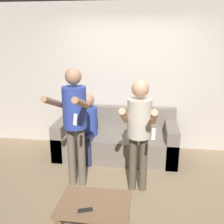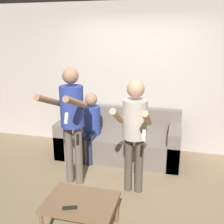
# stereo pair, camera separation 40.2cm
# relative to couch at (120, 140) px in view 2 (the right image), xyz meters

# --- Properties ---
(ground_plane) EXTENTS (14.00, 14.00, 0.00)m
(ground_plane) POSITION_rel_couch_xyz_m (0.19, -1.10, -0.28)
(ground_plane) COLOR #937A5B
(wall_back) EXTENTS (6.40, 0.06, 2.70)m
(wall_back) POSITION_rel_couch_xyz_m (0.19, 0.49, 1.07)
(wall_back) COLOR beige
(wall_back) RESTS_ON ground_plane
(couch) EXTENTS (2.13, 0.92, 0.83)m
(couch) POSITION_rel_couch_xyz_m (0.00, 0.00, 0.00)
(couch) COLOR slate
(couch) RESTS_ON ground_plane
(person_standing_left) EXTENTS (0.45, 0.79, 1.71)m
(person_standing_left) POSITION_rel_couch_xyz_m (-0.44, -1.10, 0.79)
(person_standing_left) COLOR #6B6051
(person_standing_left) RESTS_ON ground_plane
(person_standing_right) EXTENTS (0.44, 0.68, 1.58)m
(person_standing_right) POSITION_rel_couch_xyz_m (0.44, -1.09, 0.70)
(person_standing_right) COLOR brown
(person_standing_right) RESTS_ON ground_plane
(person_seated) EXTENTS (0.31, 0.53, 1.17)m
(person_seated) POSITION_rel_couch_xyz_m (-0.47, -0.22, 0.36)
(person_seated) COLOR #282D47
(person_seated) RESTS_ON ground_plane
(coffee_table) EXTENTS (0.77, 0.57, 0.39)m
(coffee_table) POSITION_rel_couch_xyz_m (0.02, -2.02, 0.07)
(coffee_table) COLOR #846042
(coffee_table) RESTS_ON ground_plane
(remote_on_table) EXTENTS (0.15, 0.09, 0.02)m
(remote_on_table) POSITION_rel_couch_xyz_m (-0.04, -2.17, 0.12)
(remote_on_table) COLOR black
(remote_on_table) RESTS_ON coffee_table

